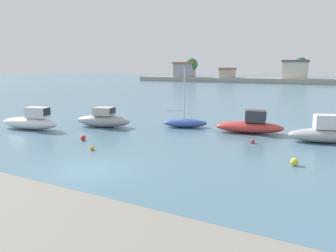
# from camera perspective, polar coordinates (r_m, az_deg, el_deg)

# --- Properties ---
(ground_plane) EXTENTS (400.00, 400.00, 0.00)m
(ground_plane) POSITION_cam_1_polar(r_m,az_deg,el_deg) (16.14, -14.13, -7.56)
(ground_plane) COLOR slate
(moored_boat_0) EXTENTS (5.31, 2.49, 1.80)m
(moored_boat_0) POSITION_cam_1_polar(r_m,az_deg,el_deg) (27.93, -23.12, 0.73)
(moored_boat_0) COLOR white
(moored_boat_0) RESTS_ON ground
(moored_boat_1) EXTENTS (4.97, 2.70, 1.65)m
(moored_boat_1) POSITION_cam_1_polar(r_m,az_deg,el_deg) (27.28, -11.39, 1.14)
(moored_boat_1) COLOR #9E9EA3
(moored_boat_1) RESTS_ON ground
(moored_boat_2) EXTENTS (3.79, 2.61, 4.90)m
(moored_boat_2) POSITION_cam_1_polar(r_m,az_deg,el_deg) (26.61, 3.04, 0.59)
(moored_boat_2) COLOR #3856A8
(moored_boat_2) RESTS_ON ground
(moored_boat_3) EXTENTS (5.28, 2.73, 1.73)m
(moored_boat_3) POSITION_cam_1_polar(r_m,az_deg,el_deg) (25.04, 14.37, 0.12)
(moored_boat_3) COLOR #C63833
(moored_boat_3) RESTS_ON ground
(moored_boat_4) EXTENTS (4.64, 2.95, 1.84)m
(moored_boat_4) POSITION_cam_1_polar(r_m,az_deg,el_deg) (23.57, 25.76, -1.15)
(moored_boat_4) COLOR #9E9EA3
(moored_boat_4) RESTS_ON ground
(mooring_buoy_0) EXTENTS (0.27, 0.27, 0.27)m
(mooring_buoy_0) POSITION_cam_1_polar(r_m,az_deg,el_deg) (19.78, -13.27, -3.83)
(mooring_buoy_0) COLOR orange
(mooring_buoy_0) RESTS_ON ground
(mooring_buoy_1) EXTENTS (0.37, 0.37, 0.37)m
(mooring_buoy_1) POSITION_cam_1_polar(r_m,az_deg,el_deg) (22.56, -14.80, -2.03)
(mooring_buoy_1) COLOR red
(mooring_buoy_1) RESTS_ON ground
(mooring_buoy_2) EXTENTS (0.39, 0.39, 0.39)m
(mooring_buoy_2) POSITION_cam_1_polar(r_m,az_deg,el_deg) (17.49, 21.48, -5.92)
(mooring_buoy_2) COLOR yellow
(mooring_buoy_2) RESTS_ON ground
(mooring_buoy_3) EXTENTS (0.27, 0.27, 0.27)m
(mooring_buoy_3) POSITION_cam_1_polar(r_m,az_deg,el_deg) (21.74, 14.76, -2.62)
(mooring_buoy_3) COLOR red
(mooring_buoy_3) RESTS_ON ground
(distant_shoreline) EXTENTS (116.89, 8.92, 8.29)m
(distant_shoreline) POSITION_cam_1_polar(r_m,az_deg,el_deg) (108.15, 21.71, 8.10)
(distant_shoreline) COLOR gray
(distant_shoreline) RESTS_ON ground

